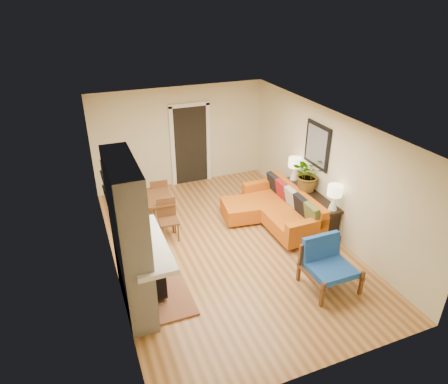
# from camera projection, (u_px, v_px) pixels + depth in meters

# --- Properties ---
(room_shell) EXTENTS (6.50, 6.50, 6.50)m
(room_shell) POSITION_uv_depth(u_px,v_px,m) (211.00, 144.00, 10.04)
(room_shell) COLOR #BF8549
(room_shell) RESTS_ON ground
(fireplace) EXTENTS (1.09, 1.68, 2.60)m
(fireplace) POSITION_uv_depth(u_px,v_px,m) (133.00, 241.00, 6.18)
(fireplace) COLOR white
(fireplace) RESTS_ON ground
(sofa) EXTENTS (0.97, 2.19, 0.86)m
(sofa) POSITION_uv_depth(u_px,v_px,m) (285.00, 208.00, 8.85)
(sofa) COLOR silver
(sofa) RESTS_ON ground
(ottoman) EXTENTS (0.92, 0.92, 0.41)m
(ottoman) POSITION_uv_depth(u_px,v_px,m) (241.00, 210.00, 9.08)
(ottoman) COLOR silver
(ottoman) RESTS_ON ground
(blue_chair) EXTENTS (0.85, 0.84, 0.89)m
(blue_chair) POSITION_uv_depth(u_px,v_px,m) (327.00, 261.00, 6.98)
(blue_chair) COLOR brown
(blue_chair) RESTS_ON ground
(dining_table) EXTENTS (0.75, 1.64, 0.88)m
(dining_table) POSITION_uv_depth(u_px,v_px,m) (160.00, 202.00, 8.71)
(dining_table) COLOR brown
(dining_table) RESTS_ON ground
(console_table) EXTENTS (0.34, 1.85, 0.72)m
(console_table) POSITION_uv_depth(u_px,v_px,m) (311.00, 199.00, 8.81)
(console_table) COLOR black
(console_table) RESTS_ON ground
(lamp_near) EXTENTS (0.30, 0.30, 0.54)m
(lamp_near) POSITION_uv_depth(u_px,v_px,m) (334.00, 195.00, 7.96)
(lamp_near) COLOR white
(lamp_near) RESTS_ON console_table
(lamp_far) EXTENTS (0.30, 0.30, 0.54)m
(lamp_far) POSITION_uv_depth(u_px,v_px,m) (295.00, 166.00, 9.23)
(lamp_far) COLOR white
(lamp_far) RESTS_ON console_table
(houseplant) EXTENTS (0.85, 0.78, 0.81)m
(houseplant) POSITION_uv_depth(u_px,v_px,m) (308.00, 173.00, 8.71)
(houseplant) COLOR #1E5919
(houseplant) RESTS_ON console_table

